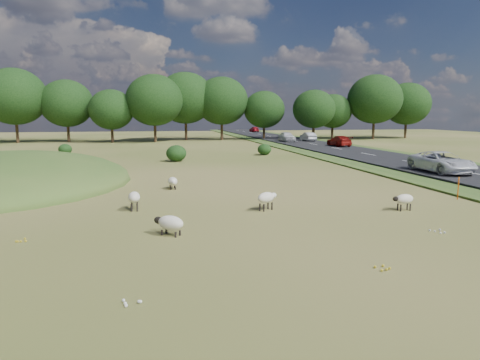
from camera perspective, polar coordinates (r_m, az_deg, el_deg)
name	(u,v)px	position (r m, az deg, el deg)	size (l,w,h in m)	color
ground	(182,165)	(38.10, -7.75, 1.99)	(160.00, 160.00, 0.00)	#41571B
mound	(4,183)	(31.58, -29.00, -0.41)	(16.00, 20.00, 4.00)	#33561E
road	(344,151)	(52.93, 13.67, 3.82)	(8.00, 150.00, 0.25)	black
treeline	(160,102)	(73.25, -10.56, 10.25)	(96.28, 14.66, 11.70)	black
shrubs	(172,151)	(44.43, -9.02, 3.81)	(23.12, 11.40, 1.56)	black
marker_post	(458,188)	(25.04, 27.09, -0.99)	(0.06, 0.06, 1.20)	#D8590C
sheep_0	(170,223)	(15.97, -9.34, -5.66)	(1.24, 1.13, 0.74)	beige
sheep_1	(173,182)	(25.78, -8.96, -0.21)	(0.58, 1.25, 0.72)	beige
sheep_4	(267,198)	(19.83, 3.56, -2.36)	(1.19, 0.98, 0.86)	beige
sheep_5	(404,199)	(21.14, 21.01, -2.40)	(1.09, 0.54, 0.77)	beige
sheep_6	(134,197)	(20.43, -13.93, -2.25)	(0.55, 1.21, 0.87)	beige
car_0	(442,162)	(34.36, 25.29, 2.20)	(2.50, 5.43, 1.51)	white
car_1	(254,129)	(105.46, 1.90, 6.77)	(1.71, 4.21, 1.22)	maroon
car_3	(287,137)	(67.67, 6.24, 5.78)	(1.82, 4.53, 1.55)	silver
car_4	(308,137)	(69.57, 9.07, 5.73)	(1.43, 4.10, 1.35)	#B1B5BA
car_5	(339,141)	(58.71, 13.09, 5.09)	(1.93, 4.74, 1.37)	maroon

